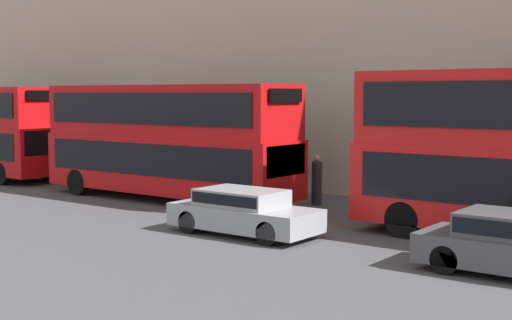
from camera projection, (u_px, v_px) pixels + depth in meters
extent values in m
cylinder|color=black|center=(403.00, 219.00, 19.32)|extent=(0.30, 1.00, 1.00)
cylinder|color=black|center=(436.00, 209.00, 21.10)|extent=(0.30, 1.00, 1.00)
cube|color=#B20C0F|center=(168.00, 163.00, 26.08)|extent=(2.55, 10.58, 2.01)
cube|color=#B20C0F|center=(167.00, 111.00, 25.90)|extent=(2.50, 10.37, 1.85)
cube|color=black|center=(168.00, 157.00, 26.06)|extent=(2.59, 9.73, 1.13)
cube|color=black|center=(167.00, 108.00, 25.89)|extent=(2.59, 9.73, 1.11)
cube|color=black|center=(286.00, 161.00, 22.89)|extent=(2.17, 0.06, 1.01)
cube|color=black|center=(286.00, 96.00, 22.70)|extent=(1.78, 0.06, 0.44)
cylinder|color=black|center=(226.00, 199.00, 23.05)|extent=(0.30, 1.00, 1.00)
cylinder|color=black|center=(267.00, 191.00, 24.84)|extent=(0.30, 1.00, 1.00)
cylinder|color=black|center=(78.00, 182.00, 27.48)|extent=(0.30, 1.00, 1.00)
cylinder|color=black|center=(122.00, 177.00, 29.27)|extent=(0.30, 1.00, 1.00)
cube|color=black|center=(46.00, 143.00, 30.34)|extent=(2.17, 0.06, 1.05)
cube|color=black|center=(45.00, 95.00, 30.16)|extent=(1.78, 0.06, 0.42)
cylinder|color=black|center=(2.00, 173.00, 30.51)|extent=(0.30, 1.00, 1.00)
cylinder|color=black|center=(46.00, 169.00, 32.30)|extent=(0.30, 1.00, 1.00)
cylinder|color=black|center=(445.00, 260.00, 15.42)|extent=(0.22, 0.64, 0.64)
cylinder|color=black|center=(472.00, 247.00, 16.69)|extent=(0.22, 0.64, 0.64)
cube|color=gray|center=(244.00, 217.00, 19.73)|extent=(1.77, 4.27, 0.63)
cube|color=gray|center=(241.00, 197.00, 19.74)|extent=(1.56, 2.35, 0.46)
cube|color=black|center=(241.00, 197.00, 19.74)|extent=(1.59, 2.23, 0.29)
cylinder|color=black|center=(268.00, 233.00, 18.31)|extent=(0.22, 0.64, 0.64)
cylinder|color=black|center=(301.00, 225.00, 19.54)|extent=(0.22, 0.64, 0.64)
cylinder|color=black|center=(189.00, 222.00, 19.95)|extent=(0.22, 0.64, 0.64)
cylinder|color=black|center=(224.00, 215.00, 21.18)|extent=(0.22, 0.64, 0.64)
cylinder|color=#26262D|center=(317.00, 183.00, 25.06)|extent=(0.36, 0.36, 1.52)
sphere|color=tan|center=(317.00, 159.00, 24.97)|extent=(0.22, 0.22, 0.22)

